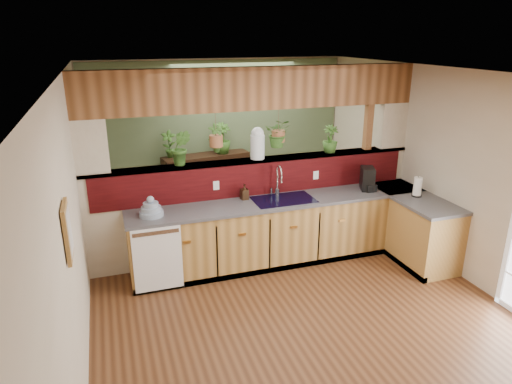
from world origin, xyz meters
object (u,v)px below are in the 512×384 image
object	(u,v)px
faucet	(278,179)
glass_jar	(257,143)
dish_stack	(151,210)
soap_dispenser	(244,192)
coffee_maker	(368,180)
shelving_console	(207,182)
paper_towel	(417,187)

from	to	relation	value
faucet	glass_jar	bearing A→B (deg)	135.63
dish_stack	soap_dispenser	distance (m)	1.26
dish_stack	coffee_maker	xyz separation A→B (m)	(3.01, 0.03, 0.07)
soap_dispenser	shelving_console	xyz separation A→B (m)	(-0.05, 2.10, -0.50)
shelving_console	paper_towel	bearing A→B (deg)	-59.05
coffee_maker	shelving_console	distance (m)	2.96
dish_stack	paper_towel	xyz separation A→B (m)	(3.50, -0.43, 0.05)
faucet	shelving_console	xyz separation A→B (m)	(-0.52, 2.12, -0.63)
glass_jar	shelving_console	world-z (taller)	glass_jar
faucet	coffee_maker	distance (m)	1.31
faucet	paper_towel	bearing A→B (deg)	-19.02
shelving_console	soap_dispenser	bearing A→B (deg)	-97.84
dish_stack	glass_jar	bearing A→B (deg)	15.00
faucet	dish_stack	bearing A→B (deg)	-173.87
paper_towel	shelving_console	distance (m)	3.62
soap_dispenser	paper_towel	size ratio (longest dim) A/B	0.73
glass_jar	coffee_maker	bearing A→B (deg)	-13.88
faucet	dish_stack	xyz separation A→B (m)	(-1.72, -0.18, -0.15)
soap_dispenser	shelving_console	world-z (taller)	soap_dispenser
faucet	coffee_maker	bearing A→B (deg)	-6.96
soap_dispenser	paper_towel	distance (m)	2.35
glass_jar	faucet	bearing A→B (deg)	-44.37
soap_dispenser	glass_jar	bearing A→B (deg)	38.32
dish_stack	glass_jar	size ratio (longest dim) A/B	0.68
faucet	dish_stack	size ratio (longest dim) A/B	1.49
glass_jar	paper_towel	bearing A→B (deg)	-22.51
soap_dispenser	coffee_maker	xyz separation A→B (m)	(1.77, -0.18, 0.04)
coffee_maker	faucet	bearing A→B (deg)	-164.81
faucet	glass_jar	distance (m)	0.56
dish_stack	soap_dispenser	xyz separation A→B (m)	(1.24, 0.20, 0.02)
dish_stack	soap_dispenser	size ratio (longest dim) A/B	1.41
glass_jar	dish_stack	bearing A→B (deg)	-165.00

